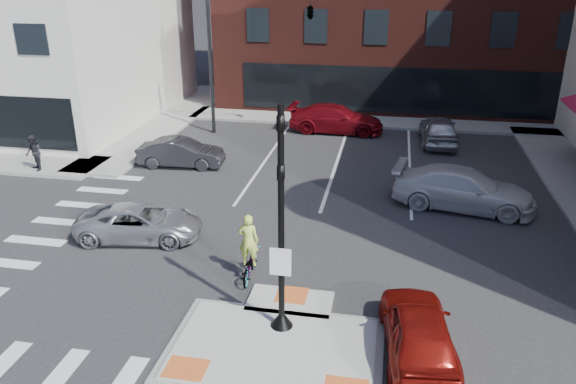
% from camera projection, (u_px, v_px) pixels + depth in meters
% --- Properties ---
extents(ground, '(120.00, 120.00, 0.00)m').
position_uv_depth(ground, '(279.00, 338.00, 14.58)').
color(ground, '#28282B').
rests_on(ground, ground).
extents(refuge_island, '(5.40, 4.65, 0.13)m').
position_uv_depth(refuge_island, '(277.00, 343.00, 14.33)').
color(refuge_island, gray).
rests_on(refuge_island, ground).
extents(sidewalk_nw, '(23.50, 20.50, 0.15)m').
position_uv_depth(sidewalk_nw, '(40.00, 136.00, 31.35)').
color(sidewalk_nw, gray).
rests_on(sidewalk_nw, ground).
extents(sidewalk_n, '(26.00, 3.00, 0.15)m').
position_uv_depth(sidewalk_n, '(400.00, 122.00, 34.04)').
color(sidewalk_n, gray).
rests_on(sidewalk_n, ground).
extents(building_far_left, '(10.00, 12.00, 10.00)m').
position_uv_depth(building_far_left, '(339.00, 3.00, 60.66)').
color(building_far_left, slate).
rests_on(building_far_left, ground).
extents(signal_pole, '(0.60, 0.60, 5.98)m').
position_uv_depth(signal_pole, '(281.00, 251.00, 14.05)').
color(signal_pole, black).
rests_on(signal_pole, refuge_island).
extents(mast_arm_signal, '(6.10, 2.24, 8.00)m').
position_uv_depth(mast_arm_signal, '(282.00, 22.00, 29.20)').
color(mast_arm_signal, black).
rests_on(mast_arm_signal, ground).
extents(silver_suv, '(4.59, 2.62, 1.21)m').
position_uv_depth(silver_suv, '(140.00, 222.00, 19.68)').
color(silver_suv, '#B7BBBF').
rests_on(silver_suv, ground).
extents(red_sedan, '(2.11, 4.27, 1.40)m').
position_uv_depth(red_sedan, '(419.00, 331.00, 13.71)').
color(red_sedan, maroon).
rests_on(red_sedan, ground).
extents(white_pickup, '(5.77, 3.11, 1.59)m').
position_uv_depth(white_pickup, '(463.00, 189.00, 22.10)').
color(white_pickup, silver).
rests_on(white_pickup, ground).
extents(bg_car_dark, '(4.17, 1.75, 1.34)m').
position_uv_depth(bg_car_dark, '(181.00, 153.00, 26.68)').
color(bg_car_dark, '#28282D').
rests_on(bg_car_dark, ground).
extents(bg_car_silver, '(2.01, 4.58, 1.53)m').
position_uv_depth(bg_car_silver, '(439.00, 130.00, 30.01)').
color(bg_car_silver, '#B0B3B8').
rests_on(bg_car_silver, ground).
extents(bg_car_red, '(5.41, 2.31, 1.55)m').
position_uv_depth(bg_car_red, '(336.00, 119.00, 32.09)').
color(bg_car_red, maroon).
rests_on(bg_car_red, ground).
extents(cyclist, '(0.68, 1.71, 2.14)m').
position_uv_depth(cyclist, '(249.00, 257.00, 17.12)').
color(cyclist, '#3F3F44').
rests_on(cyclist, ground).
extents(pedestrian_a, '(1.02, 1.01, 1.67)m').
position_uv_depth(pedestrian_a, '(34.00, 153.00, 25.64)').
color(pedestrian_a, black).
rests_on(pedestrian_a, sidewalk_nw).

